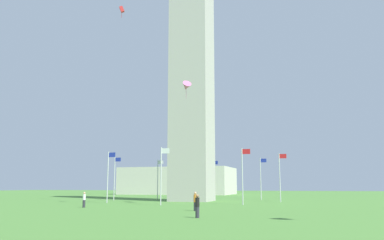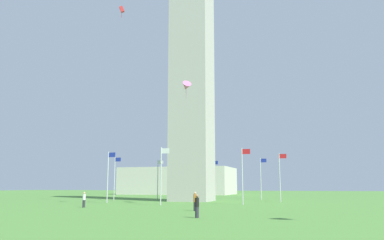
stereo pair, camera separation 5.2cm
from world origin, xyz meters
The scene contains 16 objects.
ground_plane centered at (0.00, 0.00, 0.00)m, with size 260.00×260.00×0.00m, color #477A33.
obelisk_monument centered at (0.00, 0.00, 27.17)m, with size 5.98×5.98×54.33m.
flagpole_n centered at (13.31, 0.00, 3.89)m, with size 1.12×0.14×7.02m.
flagpole_ne centered at (9.43, 9.37, 3.89)m, with size 1.12×0.14×7.02m.
flagpole_e centered at (0.07, 13.25, 3.89)m, with size 1.12×0.14×7.02m.
flagpole_se centered at (-9.30, 9.37, 3.89)m, with size 1.12×0.14×7.02m.
flagpole_s centered at (-13.18, 0.00, 3.89)m, with size 1.12×0.14×7.02m.
flagpole_sw centered at (-9.30, -9.37, 3.89)m, with size 1.12×0.14×7.02m.
flagpole_w centered at (0.07, -13.25, 3.89)m, with size 1.12×0.14×7.02m.
flagpole_nw centered at (9.43, -9.37, 3.89)m, with size 1.12×0.14×7.02m.
person_white_shirt centered at (-6.18, -20.30, 0.83)m, with size 0.32×0.32×1.67m.
person_orange_shirt centered at (7.05, -22.50, 0.88)m, with size 0.32×0.32×1.77m.
person_black_shirt centered at (9.45, -30.22, 0.85)m, with size 0.32×0.32×1.70m.
kite_pink_delta centered at (2.01, -9.48, 15.54)m, with size 1.88×1.96×2.45m.
kite_red_box centered at (-8.57, -8.29, 28.54)m, with size 0.91×0.78×1.85m.
distant_building centered at (-17.61, 45.85, 3.60)m, with size 29.48×16.86×7.19m.
Camera 1 is at (17.62, -58.91, 2.34)m, focal length 37.03 mm.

